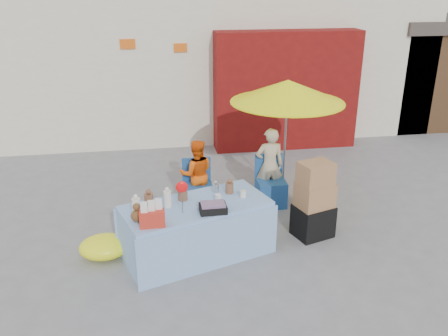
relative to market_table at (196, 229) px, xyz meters
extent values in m
plane|color=slate|center=(0.30, 0.10, -0.40)|extent=(80.00, 80.00, 0.00)
cube|color=silver|center=(0.30, 7.10, 1.85)|extent=(12.00, 5.00, 4.50)
cube|color=maroon|center=(2.50, 4.30, 0.90)|extent=(3.20, 0.60, 2.60)
cube|color=#4C331E|center=(6.80, 6.10, 0.80)|extent=(2.60, 3.00, 2.40)
cube|color=#3F3833|center=(6.80, 6.10, 2.15)|extent=(2.80, 3.20, 0.30)
cube|color=#DA5812|center=(-0.90, 4.58, 1.95)|extent=(0.32, 0.04, 0.20)
cube|color=#DA5812|center=(0.20, 4.58, 1.85)|extent=(0.28, 0.04, 0.18)
cube|color=#83ABD3|center=(0.01, 0.01, -0.01)|extent=(2.16, 1.47, 0.78)
cube|color=#83ABD3|center=(0.15, -0.43, -0.04)|extent=(1.94, 0.67, 0.73)
cube|color=#83ABD3|center=(-0.14, 0.44, -0.04)|extent=(1.94, 0.67, 0.73)
cylinder|color=white|center=(-0.78, -0.09, 0.47)|extent=(0.15, 0.15, 0.19)
cylinder|color=brown|center=(-0.62, 0.07, 0.46)|extent=(0.16, 0.16, 0.17)
cylinder|color=white|center=(-0.37, -0.01, 0.50)|extent=(0.13, 0.13, 0.23)
cylinder|color=brown|center=(-0.16, 0.17, 0.45)|extent=(0.17, 0.17, 0.15)
cylinder|color=#B2B2B7|center=(0.33, 0.35, 0.44)|extent=(0.12, 0.12, 0.13)
cylinder|color=brown|center=(0.52, 0.29, 0.46)|extent=(0.15, 0.15, 0.16)
cylinder|color=white|center=(0.32, 0.05, 0.43)|extent=(0.11, 0.11, 0.09)
cylinder|color=white|center=(0.68, 0.12, 0.43)|extent=(0.11, 0.11, 0.09)
sphere|color=brown|center=(-0.77, -0.36, 0.46)|extent=(0.16, 0.16, 0.16)
ellipsoid|color=red|center=(-0.19, -0.23, 0.75)|extent=(0.17, 0.10, 0.16)
cube|color=red|center=(-0.59, -0.52, 0.49)|extent=(0.34, 0.24, 0.21)
cube|color=black|center=(0.20, -0.26, 0.43)|extent=(0.42, 0.35, 0.09)
cube|color=#1F4E90|center=(0.18, 1.37, -0.18)|extent=(0.49, 0.47, 0.45)
cube|color=#1F4E90|center=(0.18, 1.59, 0.25)|extent=(0.48, 0.05, 0.40)
cube|color=#1F4E90|center=(1.43, 1.37, -0.18)|extent=(0.49, 0.47, 0.45)
cube|color=#1F4E90|center=(1.43, 1.59, 0.25)|extent=(0.48, 0.05, 0.40)
imported|color=#F65A0C|center=(0.18, 1.52, 0.19)|extent=(0.58, 0.46, 1.18)
imported|color=#CCB890|center=(1.43, 1.52, 0.26)|extent=(0.49, 0.33, 1.33)
cylinder|color=gray|center=(1.73, 1.67, 0.60)|extent=(0.04, 0.04, 2.00)
cone|color=#F7F60C|center=(1.73, 1.67, 1.50)|extent=(1.90, 1.90, 0.38)
cylinder|color=#F7F60C|center=(1.73, 1.67, 1.32)|extent=(1.90, 1.90, 0.02)
cube|color=black|center=(1.79, 0.25, -0.16)|extent=(0.65, 0.58, 0.49)
cube|color=#A17148|center=(1.79, 0.25, 0.27)|extent=(0.60, 0.53, 0.37)
cube|color=#A17148|center=(1.77, 0.23, 0.62)|extent=(0.55, 0.48, 0.33)
ellipsoid|color=#FAFF1A|center=(-1.27, 0.14, -0.24)|extent=(0.72, 0.58, 0.31)
camera|label=1|loc=(-0.55, -5.76, 3.23)|focal=38.00mm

